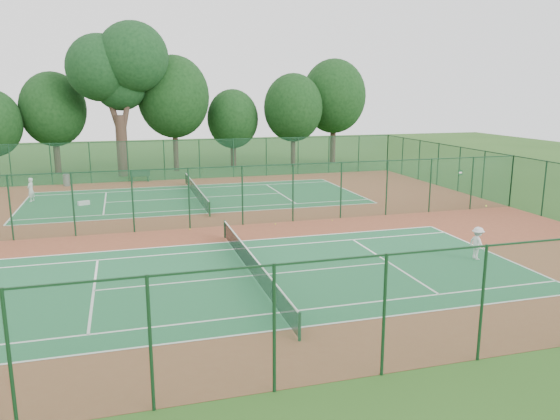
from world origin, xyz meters
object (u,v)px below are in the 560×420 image
object	(u,v)px
bench	(140,176)
kit_bag	(84,203)
player_near	(477,243)
player_far	(31,190)
big_tree	(118,67)
trash_bin	(67,180)

from	to	relation	value
bench	kit_bag	xyz separation A→B (m)	(-4.08, -8.95, -0.39)
player_near	bench	bearing A→B (deg)	22.45
player_far	big_tree	size ratio (longest dim) A/B	0.12
player_far	bench	bearing A→B (deg)	154.11
player_near	bench	world-z (taller)	player_near
big_tree	bench	bearing A→B (deg)	-73.74
trash_bin	big_tree	bearing A→B (deg)	44.67
trash_bin	kit_bag	xyz separation A→B (m)	(1.81, -8.56, -0.35)
player_far	bench	size ratio (longest dim) A/B	0.98
player_far	kit_bag	distance (m)	4.34
trash_bin	big_tree	world-z (taller)	big_tree
player_near	big_tree	xyz separation A→B (m)	(-15.47, 31.32, 8.95)
player_far	kit_bag	world-z (taller)	player_far
player_far	kit_bag	xyz separation A→B (m)	(3.62, -2.30, -0.71)
bench	kit_bag	world-z (taller)	bench
player_near	big_tree	world-z (taller)	big_tree
trash_bin	bench	world-z (taller)	bench
trash_bin	player_far	bearing A→B (deg)	-106.09
big_tree	player_near	bearing A→B (deg)	-63.71
player_near	player_far	bearing A→B (deg)	41.74
kit_bag	trash_bin	bearing A→B (deg)	82.01
player_far	big_tree	distance (m)	15.45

